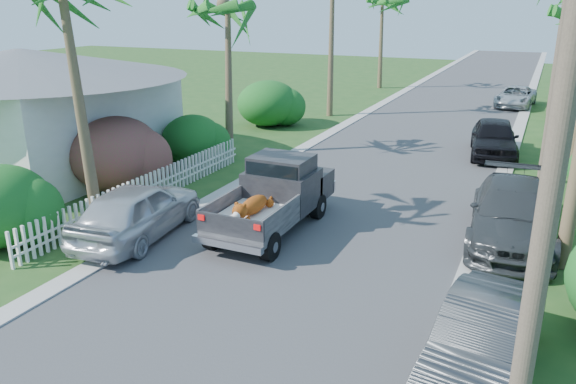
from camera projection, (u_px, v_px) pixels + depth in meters
The scene contains 21 objects.
ground at pixel (222, 324), 11.48m from camera, with size 120.00×120.00×0.00m, color #20481B.
road at pixel (443, 115), 32.98m from camera, with size 8.00×100.00×0.02m, color #38383A.
curb_left at pixel (373, 109), 34.68m from camera, with size 0.60×100.00×0.06m, color #A5A39E.
curb_right at pixel (522, 120), 31.26m from camera, with size 0.60×100.00×0.06m, color #A5A39E.
pickup_truck at pixel (278, 193), 16.28m from camera, with size 1.98×5.12×2.06m.
parked_car_rn at pixel (484, 342), 9.67m from camera, with size 1.47×4.21×1.39m, color #303335.
parked_car_rm at pixel (513, 214), 15.26m from camera, with size 2.21×5.43×1.57m, color #323537.
parked_car_rf at pixel (494, 138), 23.88m from camera, with size 1.85×4.60×1.57m, color black.
parked_car_rd at pixel (516, 97), 35.39m from camera, with size 2.08×4.52×1.26m, color #B1B5B9.
parked_car_ln at pixel (138, 211), 15.52m from camera, with size 1.86×4.61×1.57m, color silver.
palm_l_b at pixel (226, 6), 22.54m from camera, with size 4.40×4.40×7.40m.
palm_l_d at pixel (383, 0), 41.25m from camera, with size 4.40×4.40×7.70m.
shrub_l_b at pixel (117, 154), 19.32m from camera, with size 3.00×3.30×2.60m, color #A81840.
shrub_l_c at pixel (192, 140), 22.70m from camera, with size 2.40×2.64×2.00m, color #164C15.
shrub_l_d at pixel (268, 103), 29.76m from camera, with size 3.20×3.52×2.40m, color #164C15.
picket_fence at pixel (152, 187), 18.43m from camera, with size 0.10×11.00×1.00m, color white.
house_left at pixel (28, 114), 21.99m from camera, with size 9.00×8.00×4.60m.
utility_pole_a at pixel (555, 163), 6.06m from camera, with size 1.60×0.26×9.00m.
utility_pole_b at pixel (559, 54), 18.96m from camera, with size 1.60×0.26×9.00m.
utility_pole_c at pixel (560, 34), 31.86m from camera, with size 1.60×0.26×9.00m.
utility_pole_d at pixel (560, 25), 44.76m from camera, with size 1.60×0.26×9.00m.
Camera 1 is at (5.43, -8.52, 6.24)m, focal length 35.00 mm.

